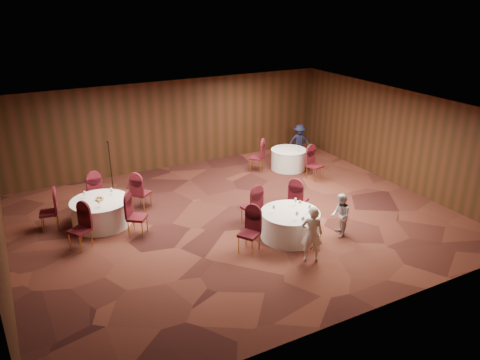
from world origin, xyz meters
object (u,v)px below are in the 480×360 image
table_left (101,212)px  table_right (288,159)px  woman_b (340,215)px  man_c (299,141)px  woman_a (312,234)px  table_main (290,224)px  mic_stand (112,177)px

table_left → table_right: (7.09, 1.29, 0.00)m
woman_b → man_c: size_ratio=0.89×
table_right → woman_b: bearing=-108.0°
woman_a → man_c: (4.03, 6.39, -0.04)m
woman_b → man_c: bearing=-176.8°
man_c → table_main: bearing=-100.9°
table_main → woman_a: woman_a is taller
table_main → table_right: same height
table_main → man_c: bearing=53.4°
mic_stand → table_left: bearing=-110.7°
mic_stand → woman_b: 7.48m
woman_b → table_right: bearing=-170.3°
mic_stand → woman_a: mic_stand is taller
table_right → woman_a: woman_a is taller
man_c → woman_a: bearing=-96.6°
table_main → man_c: (3.85, 5.19, 0.30)m
man_c → table_right: bearing=-116.0°
woman_b → mic_stand: bearing=-113.8°
table_main → table_right: size_ratio=1.21×
mic_stand → woman_b: size_ratio=1.40×
table_left → table_right: bearing=10.3°
table_left → woman_a: woman_a is taller
table_main → woman_b: 1.36m
table_main → woman_b: bearing=-24.4°
table_main → woman_b: size_ratio=1.30×
woman_a → woman_b: size_ratio=1.19×
table_left → mic_stand: 2.38m
table_right → woman_b: woman_b is taller
woman_a → woman_b: woman_a is taller
table_right → woman_a: 6.35m
woman_b → table_left: bearing=-95.8°
mic_stand → table_main: bearing=-57.1°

